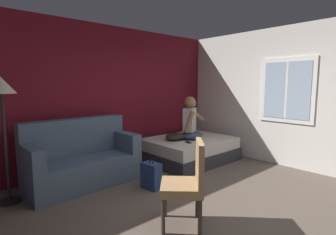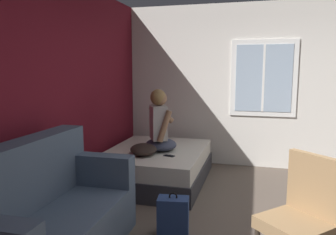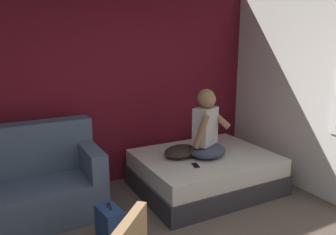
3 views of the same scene
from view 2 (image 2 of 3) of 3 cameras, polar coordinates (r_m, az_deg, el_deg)
name	(u,v)px [view 2 (image 2 of 3)]	position (r m, az deg, el deg)	size (l,w,h in m)	color
wall_back_accent	(41,95)	(3.82, -21.21, 3.62)	(10.02, 0.16, 2.70)	maroon
wall_side_with_window	(288,87)	(5.68, 20.22, 5.07)	(0.19, 6.75, 2.70)	silver
bed	(157,165)	(4.85, -2.01, -8.33)	(1.76, 1.38, 0.48)	#2D2D33
couch	(46,220)	(3.02, -20.47, -16.31)	(1.71, 0.85, 1.04)	#47566B
side_chair	(302,214)	(2.81, 22.33, -15.24)	(0.65, 0.65, 0.98)	#382D23
person_seated	(160,126)	(4.67, -1.45, -1.41)	(0.66, 0.63, 0.88)	#383D51
backpack	(173,218)	(3.34, 0.91, -17.06)	(0.27, 0.32, 0.46)	navy
throw_pillow	(143,149)	(4.49, -4.30, -5.56)	(0.48, 0.36, 0.14)	#2D231E
cell_phone	(169,156)	(4.40, 0.19, -6.68)	(0.07, 0.14, 0.01)	black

